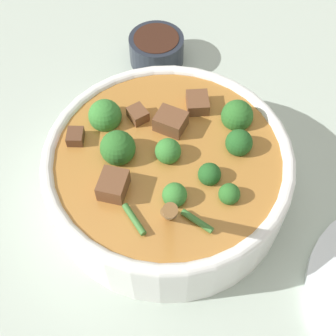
{
  "coord_description": "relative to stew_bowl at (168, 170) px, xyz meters",
  "views": [
    {
      "loc": [
        0.14,
        -0.29,
        0.53
      ],
      "look_at": [
        0.0,
        0.0,
        0.05
      ],
      "focal_mm": 50.0,
      "sensor_mm": 36.0,
      "label": 1
    }
  ],
  "objects": [
    {
      "name": "ground_plane",
      "position": [
        0.0,
        -0.0,
        -0.05
      ],
      "size": [
        4.0,
        4.0,
        0.0
      ],
      "primitive_type": "plane",
      "color": "#ADBCAD"
    },
    {
      "name": "stew_bowl",
      "position": [
        0.0,
        0.0,
        0.0
      ],
      "size": [
        0.3,
        0.3,
        0.22
      ],
      "color": "white",
      "rests_on": "ground_plane"
    },
    {
      "name": "condiment_bowl",
      "position": [
        -0.12,
        0.21,
        -0.03
      ],
      "size": [
        0.09,
        0.09,
        0.05
      ],
      "color": "#232833",
      "rests_on": "ground_plane"
    }
  ]
}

